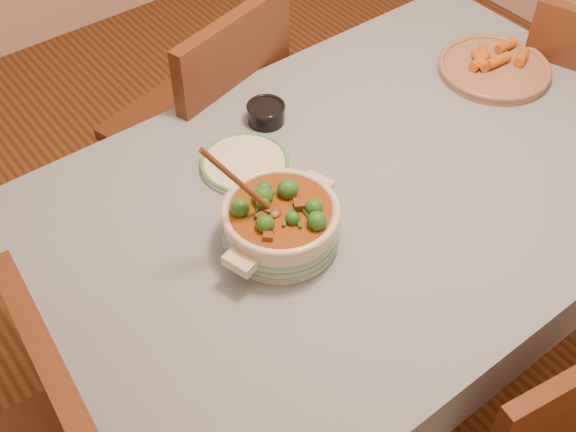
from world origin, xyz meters
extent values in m
plane|color=#3F2612|center=(0.00, 0.00, 0.00)|extent=(4.50, 4.50, 0.00)
cube|color=brown|center=(0.00, 0.00, 0.72)|extent=(1.60, 1.00, 0.05)
cube|color=slate|center=(0.00, 0.00, 0.75)|extent=(1.68, 1.08, 0.01)
cylinder|color=brown|center=(-0.73, 0.43, 0.35)|extent=(0.07, 0.07, 0.70)
cylinder|color=brown|center=(0.73, 0.43, 0.35)|extent=(0.07, 0.07, 0.70)
cylinder|color=beige|center=(-0.29, -0.02, 0.81)|extent=(0.32, 0.32, 0.10)
torus|color=beige|center=(-0.29, -0.02, 0.86)|extent=(0.26, 0.26, 0.02)
cube|color=beige|center=(-0.15, 0.02, 0.82)|extent=(0.06, 0.08, 0.03)
cube|color=beige|center=(-0.43, -0.06, 0.82)|extent=(0.06, 0.08, 0.03)
cylinder|color=brown|center=(-0.29, -0.02, 0.85)|extent=(0.23, 0.23, 0.02)
cylinder|color=silver|center=(-0.21, 0.23, 0.76)|extent=(0.26, 0.26, 0.02)
torus|color=#439354|center=(-0.21, 0.23, 0.77)|extent=(0.22, 0.22, 0.01)
cylinder|color=black|center=(-0.06, 0.34, 0.78)|extent=(0.11, 0.11, 0.05)
torus|color=black|center=(-0.06, 0.34, 0.81)|extent=(0.10, 0.10, 0.01)
cylinder|color=black|center=(-0.06, 0.34, 0.80)|extent=(0.08, 0.08, 0.01)
cylinder|color=#997454|center=(0.59, 0.11, 0.77)|extent=(0.33, 0.33, 0.02)
torus|color=#997454|center=(0.59, 0.11, 0.78)|extent=(0.32, 0.32, 0.02)
cube|color=#522C19|center=(-0.07, 0.74, 0.48)|extent=(0.55, 0.55, 0.04)
cube|color=#522C19|center=(-0.02, 0.54, 0.72)|extent=(0.44, 0.15, 0.48)
cylinder|color=#522C19|center=(0.07, 0.97, 0.24)|extent=(0.04, 0.04, 0.48)
cylinder|color=#522C19|center=(-0.31, 0.88, 0.24)|extent=(0.04, 0.04, 0.48)
cylinder|color=#522C19|center=(0.16, 0.60, 0.24)|extent=(0.04, 0.04, 0.48)
cylinder|color=#522C19|center=(-0.21, 0.50, 0.24)|extent=(0.04, 0.04, 0.48)
cube|color=#522C19|center=(-0.06, -0.67, 0.60)|extent=(0.37, 0.10, 0.40)
cylinder|color=#522C19|center=(1.12, 0.23, 0.23)|extent=(0.04, 0.04, 0.47)
cylinder|color=#522C19|center=(0.77, 0.10, 0.23)|extent=(0.04, 0.04, 0.47)
cube|color=#522C19|center=(-0.86, -0.11, 0.73)|extent=(0.08, 0.46, 0.49)
camera|label=1|loc=(-0.94, -0.89, 1.99)|focal=45.00mm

